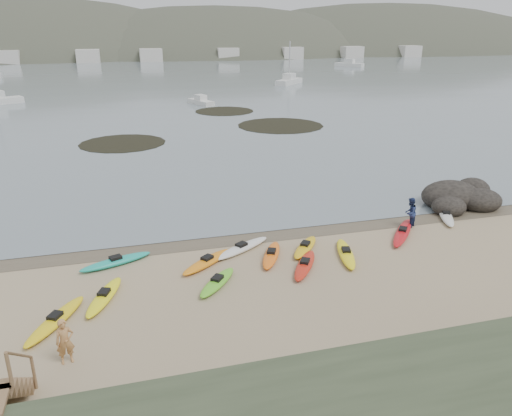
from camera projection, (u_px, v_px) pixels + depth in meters
name	position (u px, v px, depth m)	size (l,w,h in m)	color
ground	(256.00, 233.00, 27.99)	(600.00, 600.00, 0.00)	tan
wet_sand	(257.00, 235.00, 27.72)	(60.00, 60.00, 0.00)	brown
water	(123.00, 45.00, 299.46)	(1200.00, 1200.00, 0.00)	slate
kayaks	(266.00, 258.00, 24.62)	(24.00, 9.54, 0.34)	#64CB28
person_west	(65.00, 341.00, 16.98)	(0.61, 0.40, 1.68)	tan
person_east	(410.00, 213.00, 28.52)	(0.86, 0.67, 1.77)	navy
rock_cluster	(460.00, 201.00, 32.27)	(5.45, 4.03, 1.93)	black
kelp_mats	(222.00, 126.00, 57.83)	(27.07, 24.66, 0.04)	black
moored_boats	(158.00, 78.00, 104.93)	(100.90, 66.48, 1.32)	silver
far_hills	(225.00, 91.00, 218.85)	(550.00, 135.00, 80.00)	#384235
far_town	(154.00, 55.00, 160.01)	(199.00, 5.00, 4.00)	beige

